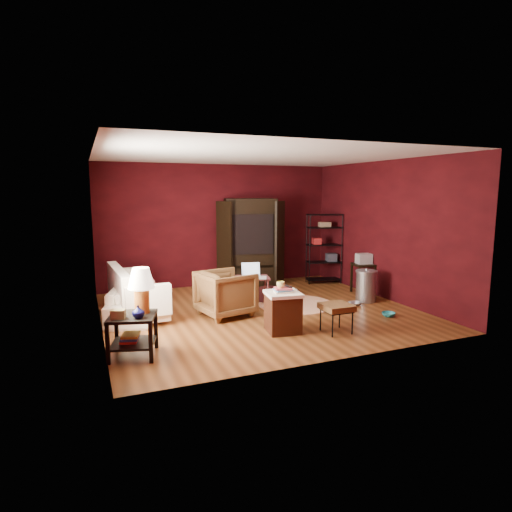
{
  "coord_description": "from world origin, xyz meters",
  "views": [
    {
      "loc": [
        -2.96,
        -7.03,
        2.19
      ],
      "look_at": [
        0.0,
        0.2,
        1.0
      ],
      "focal_mm": 30.0,
      "sensor_mm": 36.0,
      "label": 1
    }
  ],
  "objects_px": {
    "laptop_desk": "(252,280)",
    "wire_shelving": "(324,245)",
    "sofa": "(135,295)",
    "hamper": "(283,311)",
    "armchair": "(226,291)",
    "tv_armoire": "(250,240)",
    "side_table": "(137,303)"
  },
  "relations": [
    {
      "from": "side_table",
      "to": "tv_armoire",
      "type": "relative_size",
      "value": 0.58
    },
    {
      "from": "wire_shelving",
      "to": "tv_armoire",
      "type": "bearing_deg",
      "value": -178.82
    },
    {
      "from": "side_table",
      "to": "armchair",
      "type": "bearing_deg",
      "value": 37.93
    },
    {
      "from": "armchair",
      "to": "tv_armoire",
      "type": "relative_size",
      "value": 0.44
    },
    {
      "from": "armchair",
      "to": "side_table",
      "type": "bearing_deg",
      "value": 116.01
    },
    {
      "from": "wire_shelving",
      "to": "hamper",
      "type": "bearing_deg",
      "value": -114.83
    },
    {
      "from": "sofa",
      "to": "laptop_desk",
      "type": "distance_m",
      "value": 2.17
    },
    {
      "from": "armchair",
      "to": "hamper",
      "type": "relative_size",
      "value": 1.21
    },
    {
      "from": "sofa",
      "to": "laptop_desk",
      "type": "height_order",
      "value": "laptop_desk"
    },
    {
      "from": "hamper",
      "to": "armchair",
      "type": "bearing_deg",
      "value": 114.81
    },
    {
      "from": "sofa",
      "to": "laptop_desk",
      "type": "bearing_deg",
      "value": -78.44
    },
    {
      "from": "side_table",
      "to": "tv_armoire",
      "type": "bearing_deg",
      "value": 49.21
    },
    {
      "from": "hamper",
      "to": "sofa",
      "type": "bearing_deg",
      "value": 138.15
    },
    {
      "from": "laptop_desk",
      "to": "wire_shelving",
      "type": "height_order",
      "value": "wire_shelving"
    },
    {
      "from": "sofa",
      "to": "tv_armoire",
      "type": "bearing_deg",
      "value": -44.93
    },
    {
      "from": "laptop_desk",
      "to": "wire_shelving",
      "type": "relative_size",
      "value": 0.49
    },
    {
      "from": "sofa",
      "to": "wire_shelving",
      "type": "distance_m",
      "value": 4.69
    },
    {
      "from": "side_table",
      "to": "hamper",
      "type": "distance_m",
      "value": 2.25
    },
    {
      "from": "sofa",
      "to": "side_table",
      "type": "distance_m",
      "value": 1.97
    },
    {
      "from": "tv_armoire",
      "to": "hamper",
      "type": "bearing_deg",
      "value": -91.23
    },
    {
      "from": "tv_armoire",
      "to": "sofa",
      "type": "bearing_deg",
      "value": -139.36
    },
    {
      "from": "hamper",
      "to": "side_table",
      "type": "bearing_deg",
      "value": -177.1
    },
    {
      "from": "sofa",
      "to": "tv_armoire",
      "type": "xyz_separation_m",
      "value": [
        2.81,
        1.54,
        0.69
      ]
    },
    {
      "from": "armchair",
      "to": "laptop_desk",
      "type": "bearing_deg",
      "value": -68.07
    },
    {
      "from": "laptop_desk",
      "to": "wire_shelving",
      "type": "distance_m",
      "value": 2.73
    },
    {
      "from": "armchair",
      "to": "tv_armoire",
      "type": "bearing_deg",
      "value": -43.36
    },
    {
      "from": "hamper",
      "to": "laptop_desk",
      "type": "bearing_deg",
      "value": 85.61
    },
    {
      "from": "hamper",
      "to": "wire_shelving",
      "type": "bearing_deg",
      "value": 49.27
    },
    {
      "from": "laptop_desk",
      "to": "hamper",
      "type": "bearing_deg",
      "value": -79.87
    },
    {
      "from": "wire_shelving",
      "to": "laptop_desk",
      "type": "bearing_deg",
      "value": -136.01
    },
    {
      "from": "hamper",
      "to": "wire_shelving",
      "type": "height_order",
      "value": "wire_shelving"
    },
    {
      "from": "tv_armoire",
      "to": "wire_shelving",
      "type": "height_order",
      "value": "tv_armoire"
    }
  ]
}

